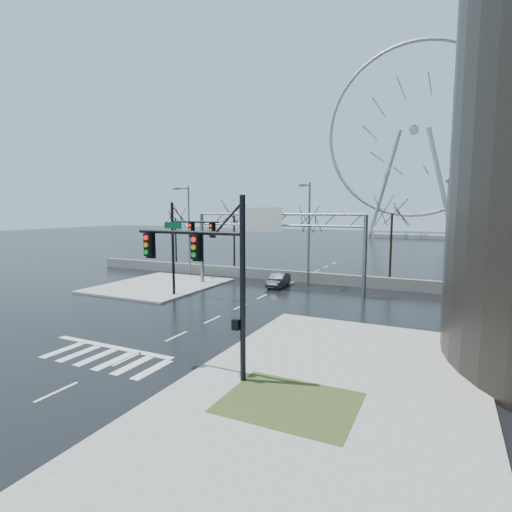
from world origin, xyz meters
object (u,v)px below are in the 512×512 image
Objects in this scene: signal_mast_far at (183,241)px; car at (278,280)px; ferris_wheel at (414,137)px; signal_mast_near at (214,269)px; sign_gantry at (272,234)px.

signal_mast_far reaches higher than car.
ferris_wheel is 12.89× the size of car.
signal_mast_near reaches higher than sign_gantry.
ferris_wheel is 82.47m from car.
car is at bearing 55.11° from signal_mast_far.
signal_mast_far reaches higher than sign_gantry.
sign_gantry is at bearing -93.24° from car.
signal_mast_near is 1.00× the size of signal_mast_far.
sign_gantry is (5.49, 6.00, 0.35)m from signal_mast_far.
signal_mast_far is 10.38m from car.
signal_mast_far is at bearing 130.26° from signal_mast_near.
ferris_wheel reaches higher than signal_mast_near.
signal_mast_near is at bearing -49.74° from signal_mast_far.
signal_mast_far is 0.16× the size of ferris_wheel.
signal_mast_near is at bearing -80.15° from car.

